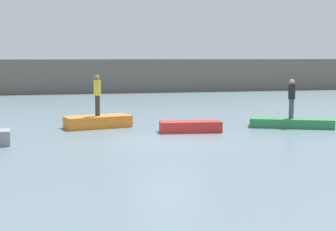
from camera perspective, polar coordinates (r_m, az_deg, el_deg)
name	(u,v)px	position (r m, az deg, el deg)	size (l,w,h in m)	color
ground_plane	(168,141)	(18.94, 0.01, -3.00)	(120.00, 120.00, 0.00)	slate
embankment_wall	(102,76)	(44.80, -7.59, 4.54)	(80.00, 1.20, 2.99)	#666056
rowboat_orange	(98,122)	(22.84, -8.11, -0.70)	(2.97, 1.17, 0.53)	orange
rowboat_red	(190,127)	(21.29, 2.60, -1.29)	(2.63, 0.90, 0.46)	red
rowboat_green	(291,123)	(23.43, 14.00, -0.80)	(3.75, 1.23, 0.41)	#2D7F47
person_dark_shirt	(292,97)	(23.31, 14.08, 2.13)	(0.32, 0.32, 1.79)	#4C4C56
person_yellow_shirt	(97,93)	(22.71, -8.16, 2.59)	(0.32, 0.32, 1.87)	#38332D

